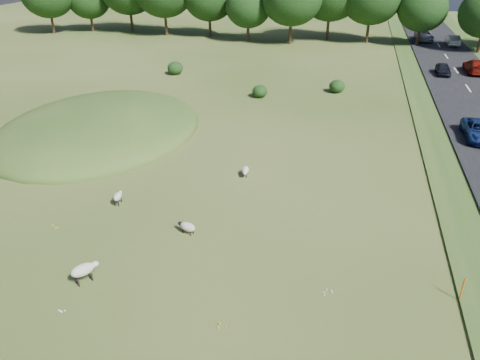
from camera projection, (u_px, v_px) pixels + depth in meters
The scene contains 15 objects.
ground at pixel (260, 111), 43.33m from camera, with size 160.00×160.00×0.00m, color #2E4E18.
mound at pixel (100, 130), 38.95m from camera, with size 16.00×20.00×4.00m, color #33561E.
road at pixel (472, 95), 47.69m from camera, with size 8.00×150.00×0.25m, color black.
shrubs at pixel (241, 79), 51.15m from camera, with size 20.75×8.34×1.51m.
marker_post at pixel (462, 290), 20.16m from camera, with size 0.06×0.06×1.20m, color #D8590C.
sheep_0 at pixel (187, 227), 25.00m from camera, with size 1.17×0.76×0.65m.
sheep_1 at pixel (245, 170), 31.20m from camera, with size 0.60×1.11×0.63m.
sheep_3 at pixel (118, 196), 27.77m from camera, with size 0.53×1.03×0.73m.
sheep_4 at pixel (83, 270), 21.27m from camera, with size 1.14×1.32×0.97m.
car_0 at pixel (443, 69), 54.24m from camera, with size 1.49×3.70×1.26m, color black.
car_1 at pixel (428, 12), 99.07m from camera, with size 1.70×4.19×1.22m, color #9EA0A5.
car_2 at pixel (453, 40), 69.81m from camera, with size 1.59×4.56×1.50m, color #B5B8BD.
car_4 at pixel (480, 130), 36.37m from camera, with size 2.24×4.86×1.35m, color navy.
car_5 at pixel (476, 66), 54.98m from camera, with size 2.13×5.23×1.52m, color maroon.
car_6 at pixel (424, 35), 73.15m from camera, with size 2.55×5.53×1.54m, color #9EA0A5.
Camera 1 is at (8.07, -20.77, 13.95)m, focal length 35.00 mm.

